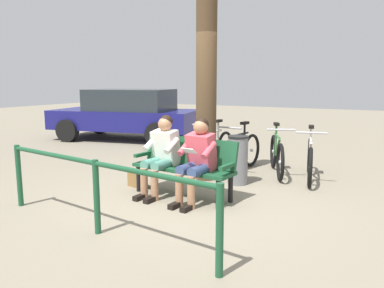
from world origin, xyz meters
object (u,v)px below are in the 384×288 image
object	(u,v)px
bench	(185,162)
bicycle_blue	(310,159)
litter_bin	(238,160)
bicycle_red	(240,153)
bicycle_green	(277,155)
person_reading	(197,156)
parked_car	(127,113)
bicycle_silver	(214,149)
person_companion	(162,151)
handbag	(137,180)
tree_trunk	(206,75)

from	to	relation	value
bench	bicycle_blue	world-z (taller)	bicycle_blue
litter_bin	bicycle_red	xyz separation A→B (m)	(0.30, -0.85, -0.05)
litter_bin	bicycle_blue	xyz separation A→B (m)	(-1.00, -0.86, -0.05)
bicycle_green	bicycle_blue	bearing A→B (deg)	55.51
bicycle_red	bicycle_blue	bearing A→B (deg)	96.78
person_reading	bench	bearing A→B (deg)	-27.05
bicycle_green	parked_car	distance (m)	5.49
bicycle_silver	person_reading	bearing A→B (deg)	22.55
person_companion	parked_car	size ratio (longest dim) A/B	0.27
handbag	bicycle_red	size ratio (longest dim) A/B	0.18
bicycle_blue	bicycle_red	bearing A→B (deg)	-101.65
bench	bicycle_green	xyz separation A→B (m)	(-0.83, -1.95, -0.15)
bicycle_blue	bicycle_green	bearing A→B (deg)	-113.49
bicycle_blue	bicycle_silver	xyz separation A→B (m)	(1.90, -0.11, 0.00)
bicycle_blue	litter_bin	bearing A→B (deg)	-61.07
handbag	bicycle_green	size ratio (longest dim) A/B	0.19
handbag	bicycle_silver	distance (m)	1.99
person_reading	bicycle_green	bearing A→B (deg)	-97.79
bicycle_blue	bicycle_green	size ratio (longest dim) A/B	1.05
bicycle_green	bicycle_red	size ratio (longest dim) A/B	0.94
bicycle_blue	person_companion	bearing A→B (deg)	-54.30
bicycle_red	person_companion	bearing A→B (deg)	-7.49
litter_bin	parked_car	size ratio (longest dim) A/B	0.18
person_reading	tree_trunk	size ratio (longest dim) A/B	0.33
bicycle_silver	person_companion	bearing A→B (deg)	6.29
handbag	bicycle_silver	size ratio (longest dim) A/B	0.18
bench	tree_trunk	xyz separation A→B (m)	(0.17, -1.02, 1.30)
tree_trunk	parked_car	bearing A→B (deg)	-36.21
litter_bin	bicycle_silver	world-z (taller)	bicycle_silver
bench	litter_bin	size ratio (longest dim) A/B	2.02
person_reading	person_companion	xyz separation A→B (m)	(0.64, -0.07, -0.00)
handbag	litter_bin	distance (m)	1.70
bicycle_red	bicycle_silver	world-z (taller)	same
person_reading	tree_trunk	world-z (taller)	tree_trunk
handbag	bicycle_green	distance (m)	2.62
bicycle_green	bench	bearing A→B (deg)	-45.93
bicycle_red	bicycle_green	bearing A→B (deg)	107.66
bicycle_green	tree_trunk	bearing A→B (deg)	-69.92
tree_trunk	bicycle_silver	xyz separation A→B (m)	(0.28, -0.91, -1.45)
parked_car	person_companion	bearing A→B (deg)	121.12
tree_trunk	litter_bin	bearing A→B (deg)	174.62
bench	litter_bin	bearing A→B (deg)	-109.32
handbag	person_reading	bearing A→B (deg)	170.15
bench	person_companion	bearing A→B (deg)	27.27
person_companion	litter_bin	size ratio (longest dim) A/B	1.48
tree_trunk	litter_bin	size ratio (longest dim) A/B	4.45
person_companion	tree_trunk	xyz separation A→B (m)	(-0.17, -1.15, 1.15)
bicycle_green	bicycle_silver	distance (m)	1.28
bench	bicycle_blue	xyz separation A→B (m)	(-1.45, -1.82, -0.15)
person_companion	parked_car	bearing A→B (deg)	-40.63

